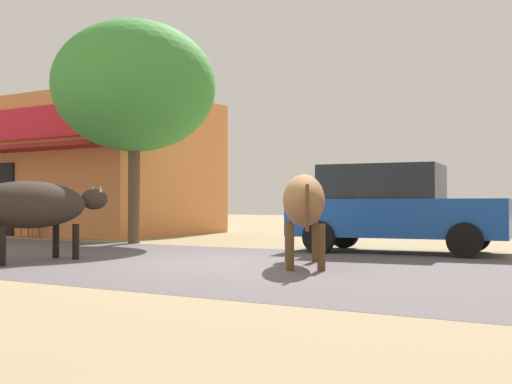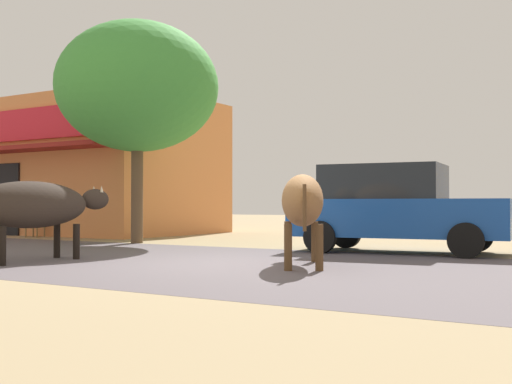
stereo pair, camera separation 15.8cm
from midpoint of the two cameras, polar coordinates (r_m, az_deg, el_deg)
name	(u,v)px [view 2 (the right image)]	position (r m, az deg, el deg)	size (l,w,h in m)	color
ground	(219,263)	(9.87, -2.81, -6.34)	(80.00, 80.00, 0.00)	#9A8560
asphalt_road	(219,263)	(9.86, -2.81, -6.33)	(72.00, 6.24, 0.00)	#564D52
storefront_left_cafe	(80,169)	(21.54, -15.13, 1.98)	(8.43, 5.97, 4.09)	#DB844A
roadside_tree	(137,87)	(15.47, -10.19, 9.14)	(3.80, 3.80, 5.18)	brown
parked_hatchback_car	(395,208)	(12.31, 12.58, -1.36)	(4.10, 2.13, 1.64)	#18499E
cow_near_brown	(35,205)	(10.71, -18.62, -1.12)	(0.83, 2.70, 1.27)	#2E251E
cow_far_dark	(302,201)	(9.48, 4.60, -0.84)	(1.65, 2.54, 1.34)	olive
cafe_chair_near_tree	(33,218)	(18.66, -18.97, -2.24)	(0.55, 0.55, 0.92)	brown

